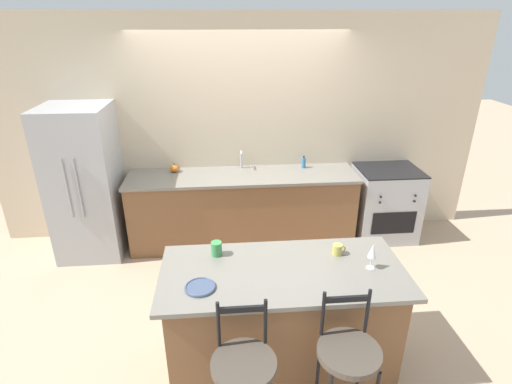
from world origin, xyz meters
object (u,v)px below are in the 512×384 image
(bar_stool_near, at_px, (244,377))
(pumpkin_decoration, at_px, (174,169))
(oven_range, at_px, (385,203))
(tumbler_cup, at_px, (216,249))
(dinner_plate, at_px, (200,287))
(wine_glass, at_px, (372,251))
(soap_bottle, at_px, (304,163))
(bar_stool_far, at_px, (347,364))
(refrigerator, at_px, (86,183))
(coffee_mug, at_px, (338,249))

(bar_stool_near, relative_size, pumpkin_decoration, 9.63)
(oven_range, xyz_separation_m, pumpkin_decoration, (-2.62, 0.16, 0.49))
(oven_range, relative_size, tumbler_cup, 8.09)
(dinner_plate, xyz_separation_m, wine_glass, (1.26, 0.13, 0.14))
(oven_range, relative_size, soap_bottle, 6.01)
(tumbler_cup, xyz_separation_m, soap_bottle, (1.07, 1.89, 0.00))
(bar_stool_near, height_order, bar_stool_far, same)
(refrigerator, height_order, wine_glass, refrigerator)
(coffee_mug, bearing_deg, refrigerator, 144.49)
(wine_glass, height_order, coffee_mug, wine_glass)
(dinner_plate, xyz_separation_m, coffee_mug, (1.06, 0.34, 0.03))
(refrigerator, relative_size, tumbler_cup, 15.58)
(bar_stool_far, bearing_deg, wine_glass, 61.11)
(bar_stool_far, height_order, coffee_mug, bar_stool_far)
(dinner_plate, relative_size, pumpkin_decoration, 1.97)
(bar_stool_near, height_order, dinner_plate, bar_stool_near)
(bar_stool_near, distance_m, coffee_mug, 1.20)
(bar_stool_far, height_order, pumpkin_decoration, bar_stool_far)
(oven_range, distance_m, wine_glass, 2.30)
(wine_glass, bearing_deg, dinner_plate, -173.95)
(oven_range, relative_size, dinner_plate, 4.22)
(bar_stool_near, relative_size, coffee_mug, 9.94)
(refrigerator, xyz_separation_m, dinner_plate, (1.40, -2.09, 0.04))
(wine_glass, bearing_deg, oven_range, 64.46)
(coffee_mug, bearing_deg, wine_glass, -46.47)
(oven_range, bearing_deg, soap_bottle, 170.81)
(bar_stool_near, relative_size, soap_bottle, 6.95)
(bar_stool_far, relative_size, dinner_plate, 4.88)
(dinner_plate, height_order, coffee_mug, coffee_mug)
(tumbler_cup, xyz_separation_m, pumpkin_decoration, (-0.52, 1.88, -0.02))
(soap_bottle, bearing_deg, refrigerator, -175.29)
(oven_range, height_order, tumbler_cup, tumbler_cup)
(wine_glass, xyz_separation_m, soap_bottle, (-0.08, 2.17, -0.08))
(dinner_plate, bearing_deg, soap_bottle, 62.91)
(oven_range, distance_m, coffee_mug, 2.19)
(refrigerator, distance_m, oven_range, 3.64)
(soap_bottle, bearing_deg, bar_stool_near, -108.03)
(tumbler_cup, bearing_deg, bar_stool_far, -46.13)
(dinner_plate, xyz_separation_m, soap_bottle, (1.18, 2.31, 0.05))
(refrigerator, distance_m, soap_bottle, 2.59)
(tumbler_cup, bearing_deg, soap_bottle, 60.59)
(bar_stool_near, distance_m, wine_glass, 1.26)
(wine_glass, height_order, tumbler_cup, wine_glass)
(dinner_plate, height_order, soap_bottle, soap_bottle)
(bar_stool_far, height_order, tumbler_cup, bar_stool_far)
(pumpkin_decoration, distance_m, soap_bottle, 1.58)
(refrigerator, bearing_deg, wine_glass, -36.45)
(bar_stool_far, relative_size, coffee_mug, 9.94)
(bar_stool_near, distance_m, soap_bottle, 2.96)
(bar_stool_far, distance_m, dinner_plate, 1.09)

